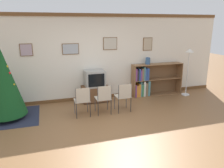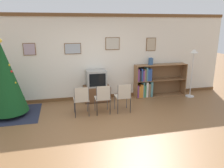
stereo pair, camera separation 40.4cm
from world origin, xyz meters
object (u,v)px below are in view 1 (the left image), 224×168
(bookshelf, at_px, (148,81))
(standing_lamp, at_px, (189,60))
(folding_chair_center, at_px, (104,98))
(christmas_tree, at_px, (3,81))
(television, at_px, (95,79))
(folding_chair_right, at_px, (124,96))
(vase, at_px, (148,61))
(folding_chair_left, at_px, (82,100))
(tv_console, at_px, (95,94))

(bookshelf, distance_m, standing_lamp, 1.52)
(folding_chair_center, distance_m, bookshelf, 2.19)
(christmas_tree, height_order, television, christmas_tree)
(television, height_order, bookshelf, bookshelf)
(folding_chair_center, relative_size, folding_chair_right, 1.00)
(folding_chair_center, relative_size, bookshelf, 0.46)
(television, xyz_separation_m, folding_chair_center, (-0.00, -1.06, -0.28))
(television, relative_size, folding_chair_right, 0.74)
(vase, height_order, standing_lamp, standing_lamp)
(christmas_tree, relative_size, folding_chair_left, 2.48)
(television, bearing_deg, vase, 3.49)
(bookshelf, relative_size, standing_lamp, 1.11)
(christmas_tree, bearing_deg, television, 12.61)
(television, bearing_deg, bookshelf, 2.29)
(television, xyz_separation_m, bookshelf, (1.87, 0.07, -0.24))
(folding_chair_left, distance_m, folding_chair_center, 0.58)
(folding_chair_left, height_order, bookshelf, bookshelf)
(folding_chair_right, height_order, vase, vase)
(christmas_tree, xyz_separation_m, television, (2.49, 0.56, -0.26))
(bookshelf, bearing_deg, folding_chair_center, -148.74)
(tv_console, relative_size, standing_lamp, 0.51)
(folding_chair_left, bearing_deg, tv_console, 61.57)
(tv_console, height_order, bookshelf, bookshelf)
(christmas_tree, distance_m, tv_console, 2.66)
(folding_chair_center, relative_size, standing_lamp, 0.51)
(folding_chair_right, bearing_deg, christmas_tree, 170.65)
(television, distance_m, folding_chair_left, 1.24)
(christmas_tree, xyz_separation_m, folding_chair_left, (1.91, -0.50, -0.54))
(bookshelf, bearing_deg, folding_chair_right, -138.75)
(tv_console, bearing_deg, bookshelf, 2.21)
(tv_console, height_order, vase, vase)
(folding_chair_left, height_order, standing_lamp, standing_lamp)
(standing_lamp, bearing_deg, folding_chair_left, -168.19)
(folding_chair_left, bearing_deg, television, 61.51)
(folding_chair_left, bearing_deg, vase, 25.83)
(television, height_order, folding_chair_left, television)
(television, relative_size, folding_chair_left, 0.74)
(christmas_tree, xyz_separation_m, folding_chair_center, (2.49, -0.50, -0.54))
(folding_chair_center, height_order, bookshelf, bookshelf)
(tv_console, xyz_separation_m, standing_lamp, (3.16, -0.28, 0.98))
(tv_console, distance_m, bookshelf, 1.89)
(television, relative_size, bookshelf, 0.34)
(christmas_tree, distance_m, television, 2.56)
(christmas_tree, relative_size, television, 3.35)
(folding_chair_center, bearing_deg, standing_lamp, 13.88)
(christmas_tree, height_order, vase, christmas_tree)
(folding_chair_center, bearing_deg, folding_chair_left, 180.00)
(folding_chair_right, xyz_separation_m, vase, (1.27, 1.17, 0.73))
(television, height_order, standing_lamp, standing_lamp)
(television, xyz_separation_m, folding_chair_left, (-0.58, -1.06, -0.28))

